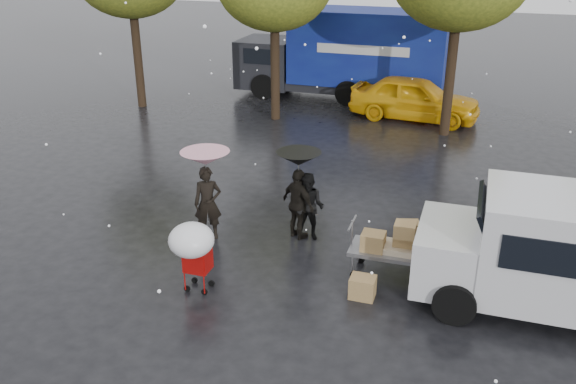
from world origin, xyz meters
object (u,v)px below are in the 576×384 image
(vendor_cart, at_px, (393,244))
(white_van, at_px, (571,254))
(person_pink, at_px, (208,203))
(shopping_cart, at_px, (192,243))
(person_black, at_px, (298,204))
(blue_truck, at_px, (348,55))
(yellow_taxi, at_px, (415,98))

(vendor_cart, distance_m, white_van, 3.13)
(person_pink, distance_m, shopping_cart, 2.30)
(person_black, xyz_separation_m, blue_truck, (-1.77, 12.32, 0.94))
(shopping_cart, relative_size, white_van, 0.30)
(vendor_cart, bearing_deg, yellow_taxi, 95.15)
(person_black, xyz_separation_m, vendor_cart, (2.25, -1.01, -0.09))
(yellow_taxi, bearing_deg, person_black, 178.39)
(person_black, height_order, shopping_cart, person_black)
(person_pink, distance_m, vendor_cart, 4.16)
(person_pink, xyz_separation_m, white_van, (7.23, -0.65, 0.33))
(person_pink, relative_size, person_black, 1.02)
(shopping_cart, bearing_deg, white_van, 13.16)
(white_van, bearing_deg, vendor_cart, 175.45)
(person_pink, relative_size, vendor_cart, 1.09)
(shopping_cart, distance_m, yellow_taxi, 13.11)
(blue_truck, bearing_deg, vendor_cart, -73.25)
(person_black, distance_m, vendor_cart, 2.47)
(blue_truck, xyz_separation_m, yellow_taxi, (3.01, -2.22, -0.98))
(vendor_cart, xyz_separation_m, blue_truck, (-4.01, 13.33, 1.03))
(yellow_taxi, bearing_deg, shopping_cart, 174.78)
(person_pink, xyz_separation_m, yellow_taxi, (3.13, 10.71, -0.05))
(blue_truck, bearing_deg, white_van, -62.39)
(white_van, relative_size, blue_truck, 0.59)
(person_pink, height_order, yellow_taxi, person_pink)
(white_van, bearing_deg, person_pink, 174.86)
(vendor_cart, bearing_deg, white_van, -4.55)
(person_pink, height_order, vendor_cart, person_pink)
(shopping_cart, bearing_deg, person_pink, 108.27)
(shopping_cart, height_order, blue_truck, blue_truck)
(person_black, distance_m, blue_truck, 12.49)
(person_pink, xyz_separation_m, shopping_cart, (0.72, -2.17, 0.23))
(shopping_cart, relative_size, blue_truck, 0.18)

